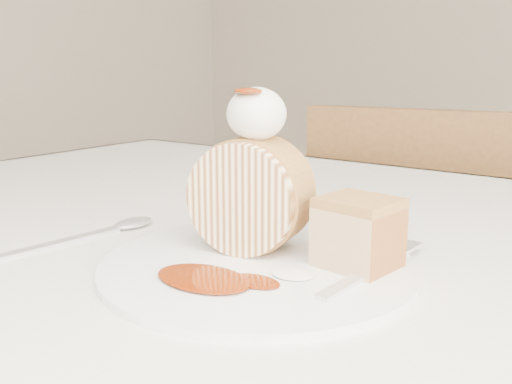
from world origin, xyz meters
The scene contains 10 objects.
table centered at (0.00, 0.20, 0.66)m, with size 1.40×0.90×0.75m.
chair_far centered at (-0.09, 0.81, 0.48)m, with size 0.45×0.45×0.85m.
plate centered at (0.04, 0.07, 0.75)m, with size 0.28×0.28×0.01m, color white.
roulade_slice centered at (0.01, 0.10, 0.81)m, with size 0.10×0.10×0.06m, color #FFECB1.
cake_chunk centered at (0.12, 0.12, 0.78)m, with size 0.06×0.06×0.05m, color #A8753F.
whipped_cream centered at (0.02, 0.10, 0.89)m, with size 0.05×0.05×0.05m, color white.
caramel_drizzle centered at (0.02, 0.09, 0.91)m, with size 0.03×0.02×0.01m, color #6C1F04.
caramel_pool centered at (0.03, 0.01, 0.76)m, with size 0.09×0.06×0.00m, color #6C1F04, non-canonical shape.
fork centered at (0.13, 0.09, 0.76)m, with size 0.02×0.17×0.00m, color silver.
spoon centered at (-0.16, 0.01, 0.75)m, with size 0.03×0.18×0.00m, color silver.
Camera 1 is at (0.32, -0.32, 0.93)m, focal length 40.00 mm.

